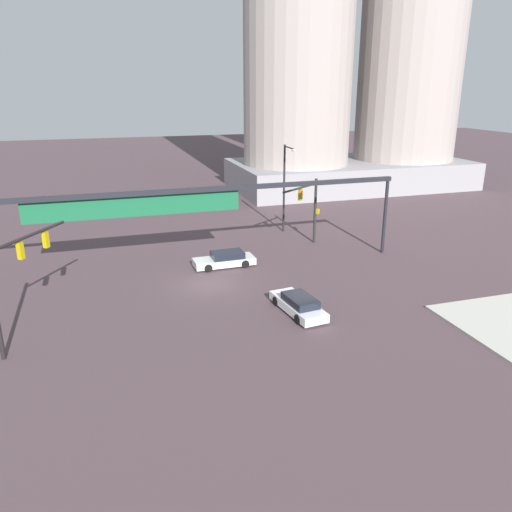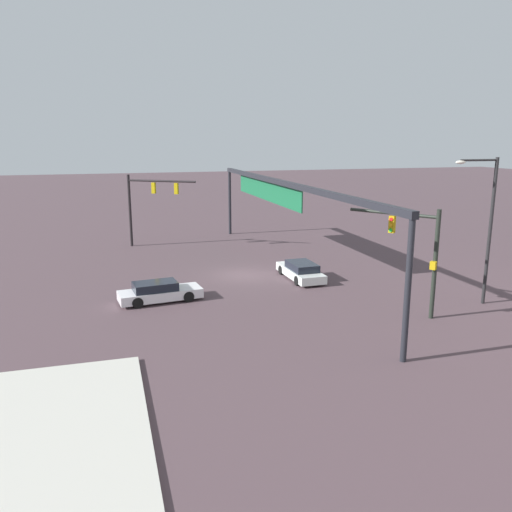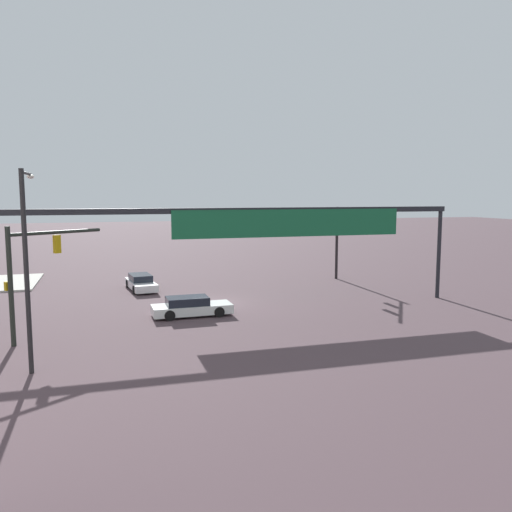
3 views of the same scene
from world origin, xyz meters
name	(u,v)px [view 3 (image 3 of 3)]	position (x,y,z in m)	size (l,w,h in m)	color
ground_plane	(213,303)	(0.00, 0.00, 0.00)	(229.49, 229.49, 0.00)	#4B3A3F
traffic_signal_near_corner	(30,266)	(10.74, 6.75, 3.90)	(4.61, 3.11, 5.94)	black
traffic_signal_opposite_side	(335,230)	(-11.80, -5.71, 4.43)	(3.61, 5.53, 6.40)	black
streetlamp_curved_arm	(27,255)	(10.21, 11.52, 4.94)	(0.31, 2.76, 8.50)	black
overhead_sign_gantry	(243,222)	(-1.41, 2.90, 5.74)	(32.48, 0.43, 6.63)	black
sedan_car_approaching	(141,283)	(4.43, -6.49, 0.58)	(2.28, 5.03, 1.21)	silver
sedan_car_waiting_far	(191,307)	(2.12, 3.46, 0.58)	(4.91, 2.00, 1.21)	silver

